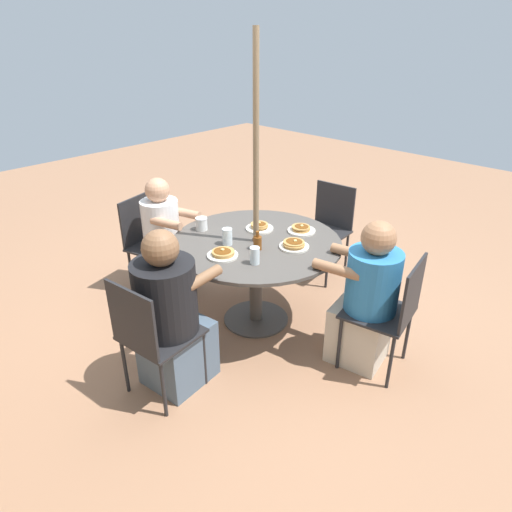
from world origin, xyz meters
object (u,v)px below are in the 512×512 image
patio_chair_east (327,224)px  pancake_plate_b (294,245)px  diner_west (171,319)px  syrup_bottle (257,242)px  patio_chair_south (150,238)px  diner_south (165,243)px  patio_chair_west (151,333)px  diner_north (366,301)px  drinking_glass_a (227,237)px  pancake_plate_d (223,254)px  pancake_plate_a (259,227)px  coffee_cup (202,224)px  patio_chair_north (391,308)px  patio_table (256,255)px  drinking_glass_b (255,256)px  pancake_plate_c (301,229)px

patio_chair_east → pancake_plate_b: 1.06m
diner_west → syrup_bottle: size_ratio=7.95×
diner_west → patio_chair_south: bearing=144.6°
diner_south → patio_chair_west: 1.30m
diner_north → drinking_glass_a: bearing=99.0°
patio_chair_south → pancake_plate_d: size_ratio=3.91×
pancake_plate_a → coffee_cup: coffee_cup is taller
diner_north → syrup_bottle: (0.78, 0.25, 0.28)m
patio_chair_north → syrup_bottle: patio_chair_north is taller
patio_chair_west → diner_north: bearing=51.5°
patio_chair_west → coffee_cup: bearing=115.7°
patio_chair_south → diner_west: diner_west is taller
drinking_glass_a → pancake_plate_a: bearing=-87.5°
patio_chair_west → drinking_glass_a: 0.95m
patio_table → patio_chair_east: bearing=-85.2°
drinking_glass_b → pancake_plate_d: bearing=18.0°
coffee_cup → patio_chair_east: bearing=-106.9°
patio_chair_north → drinking_glass_a: size_ratio=6.90×
patio_chair_east → patio_chair_south: same height
diner_west → pancake_plate_c: (-0.04, -1.26, 0.23)m
patio_chair_east → diner_north: bearing=132.2°
patio_table → diner_west: (-0.10, 0.89, -0.09)m
diner_west → pancake_plate_d: (0.09, -0.55, 0.23)m
patio_table → patio_chair_west: 1.08m
diner_south → coffee_cup: bearing=86.5°
coffee_cup → drinking_glass_a: drinking_glass_a is taller
pancake_plate_b → drinking_glass_a: size_ratio=1.77×
diner_north → pancake_plate_c: 0.81m
pancake_plate_b → pancake_plate_c: (0.14, -0.26, -0.00)m
pancake_plate_a → pancake_plate_b: (-0.41, 0.07, 0.00)m
patio_chair_north → pancake_plate_d: patio_chair_north is taller
patio_chair_south → syrup_bottle: size_ratio=6.07×
pancake_plate_a → syrup_bottle: syrup_bottle is taller
diner_south → pancake_plate_a: bearing=104.0°
patio_table → drinking_glass_b: size_ratio=10.71×
patio_chair_south → pancake_plate_b: size_ratio=3.91×
patio_table → pancake_plate_a: (0.13, -0.18, 0.14)m
diner_south → diner_west: bearing=41.2°
drinking_glass_b → pancake_plate_b: bearing=-95.6°
pancake_plate_c → coffee_cup: bearing=40.7°
syrup_bottle → diner_south: bearing=7.5°
patio_chair_south → diner_west: bearing=46.8°
patio_chair_south → syrup_bottle: (-1.14, -0.17, 0.27)m
pancake_plate_c → drinking_glass_a: (0.26, 0.56, 0.04)m
patio_chair_south → pancake_plate_a: size_ratio=3.91×
coffee_cup → drinking_glass_a: bearing=172.7°
patio_chair_west → coffee_cup: (0.58, -0.92, 0.27)m
patio_table → diner_west: size_ratio=1.15×
coffee_cup → pancake_plate_c: bearing=-139.3°
patio_chair_east → drinking_glass_b: (-0.33, 1.34, 0.28)m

